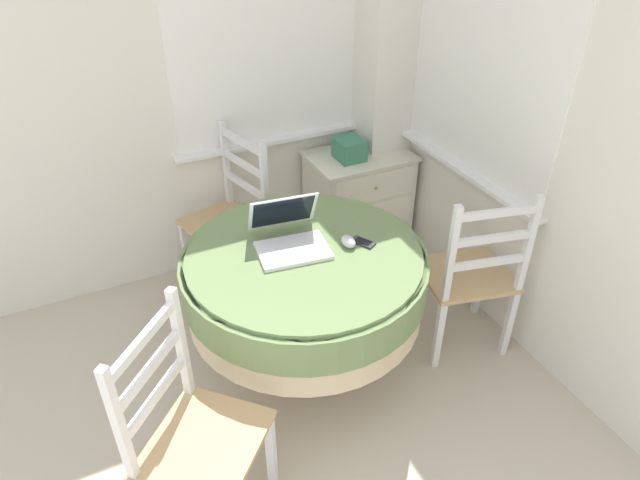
# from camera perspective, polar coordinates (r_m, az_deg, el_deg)

# --- Properties ---
(corner_room_shell) EXTENTS (4.50, 4.53, 2.55)m
(corner_room_shell) POSITION_cam_1_polar(r_m,az_deg,el_deg) (2.42, 0.15, 12.09)
(corner_room_shell) COLOR white
(corner_room_shell) RESTS_ON ground_plane
(round_dining_table) EXTENTS (1.11, 1.11, 0.73)m
(round_dining_table) POSITION_cam_1_polar(r_m,az_deg,el_deg) (2.61, -1.55, -3.90)
(round_dining_table) COLOR #4C3D2D
(round_dining_table) RESTS_ON ground_plane
(laptop) EXTENTS (0.35, 0.36, 0.22)m
(laptop) POSITION_cam_1_polar(r_m,az_deg,el_deg) (2.54, -3.08, 0.35)
(laptop) COLOR white
(laptop) RESTS_ON round_dining_table
(computer_mouse) EXTENTS (0.06, 0.09, 0.05)m
(computer_mouse) POSITION_cam_1_polar(r_m,az_deg,el_deg) (2.55, 2.85, -0.15)
(computer_mouse) COLOR silver
(computer_mouse) RESTS_ON round_dining_table
(cell_phone) EXTENTS (0.10, 0.12, 0.01)m
(cell_phone) POSITION_cam_1_polar(r_m,az_deg,el_deg) (2.58, 4.32, -0.23)
(cell_phone) COLOR #2D2D33
(cell_phone) RESTS_ON round_dining_table
(dining_chair_near_back_window) EXTENTS (0.48, 0.52, 0.96)m
(dining_chair_near_back_window) POSITION_cam_1_polar(r_m,az_deg,el_deg) (3.31, -8.96, 2.10)
(dining_chair_near_back_window) COLOR tan
(dining_chair_near_back_window) RESTS_ON ground_plane
(dining_chair_near_right_window) EXTENTS (0.51, 0.47, 0.96)m
(dining_chair_near_right_window) POSITION_cam_1_polar(r_m,az_deg,el_deg) (2.93, 14.84, -3.54)
(dining_chair_near_right_window) COLOR tan
(dining_chair_near_right_window) RESTS_ON ground_plane
(dining_chair_camera_near) EXTENTS (0.58, 0.58, 0.96)m
(dining_chair_camera_near) POSITION_cam_1_polar(r_m,az_deg,el_deg) (2.22, -12.59, -18.64)
(dining_chair_camera_near) COLOR tan
(dining_chair_camera_near) RESTS_ON ground_plane
(corner_cabinet) EXTENTS (0.62, 0.43, 0.66)m
(corner_cabinet) POSITION_cam_1_polar(r_m,az_deg,el_deg) (3.68, 3.83, 3.84)
(corner_cabinet) COLOR silver
(corner_cabinet) RESTS_ON ground_plane
(storage_box) EXTENTS (0.16, 0.17, 0.13)m
(storage_box) POSITION_cam_1_polar(r_m,az_deg,el_deg) (3.45, 2.99, 9.06)
(storage_box) COLOR #387A5B
(storage_box) RESTS_ON corner_cabinet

